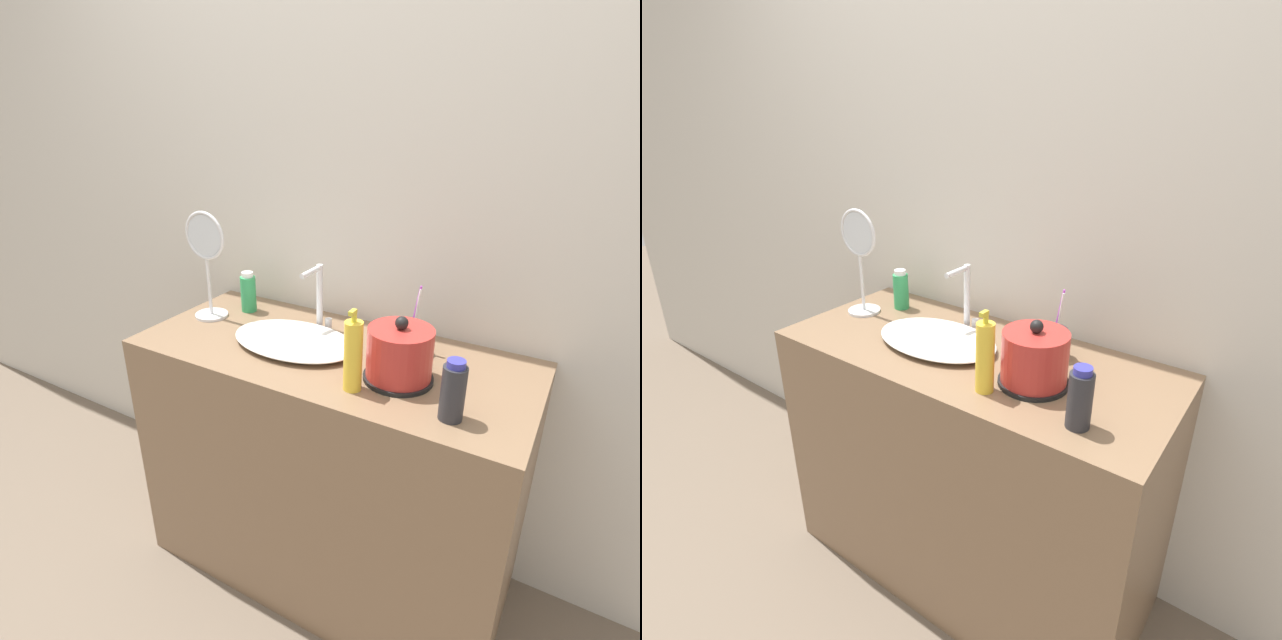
% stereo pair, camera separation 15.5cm
% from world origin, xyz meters
% --- Properties ---
extents(ground_plane, '(12.00, 12.00, 0.00)m').
position_xyz_m(ground_plane, '(0.00, 0.00, 0.00)').
color(ground_plane, '#6B5B4C').
extents(wall_back, '(6.00, 0.04, 2.60)m').
position_xyz_m(wall_back, '(0.00, 0.58, 1.30)').
color(wall_back, beige).
rests_on(wall_back, ground_plane).
extents(vanity_counter, '(1.26, 0.56, 0.92)m').
position_xyz_m(vanity_counter, '(0.00, 0.28, 0.46)').
color(vanity_counter, brown).
rests_on(vanity_counter, ground_plane).
extents(sink_basin, '(0.42, 0.28, 0.04)m').
position_xyz_m(sink_basin, '(-0.12, 0.26, 0.93)').
color(sink_basin, white).
rests_on(sink_basin, vanity_counter).
extents(faucet, '(0.06, 0.12, 0.23)m').
position_xyz_m(faucet, '(-0.12, 0.41, 1.04)').
color(faucet, silver).
rests_on(faucet, vanity_counter).
extents(electric_kettle, '(0.20, 0.20, 0.19)m').
position_xyz_m(electric_kettle, '(0.25, 0.22, 0.99)').
color(electric_kettle, black).
rests_on(electric_kettle, vanity_counter).
extents(toothbrush_cup, '(0.08, 0.08, 0.22)m').
position_xyz_m(toothbrush_cup, '(0.22, 0.41, 0.96)').
color(toothbrush_cup, '#232328').
rests_on(toothbrush_cup, vanity_counter).
extents(lotion_bottle, '(0.05, 0.05, 0.24)m').
position_xyz_m(lotion_bottle, '(0.16, 0.11, 1.02)').
color(lotion_bottle, gold).
rests_on(lotion_bottle, vanity_counter).
extents(shampoo_bottle, '(0.06, 0.06, 0.16)m').
position_xyz_m(shampoo_bottle, '(0.44, 0.11, 0.99)').
color(shampoo_bottle, '#28282D').
rests_on(shampoo_bottle, vanity_counter).
extents(mouthwash_bottle, '(0.06, 0.06, 0.15)m').
position_xyz_m(mouthwash_bottle, '(-0.43, 0.42, 0.99)').
color(mouthwash_bottle, '#2D9956').
rests_on(mouthwash_bottle, vanity_counter).
extents(vanity_mirror, '(0.17, 0.12, 0.39)m').
position_xyz_m(vanity_mirror, '(-0.51, 0.31, 1.14)').
color(vanity_mirror, silver).
rests_on(vanity_mirror, vanity_counter).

